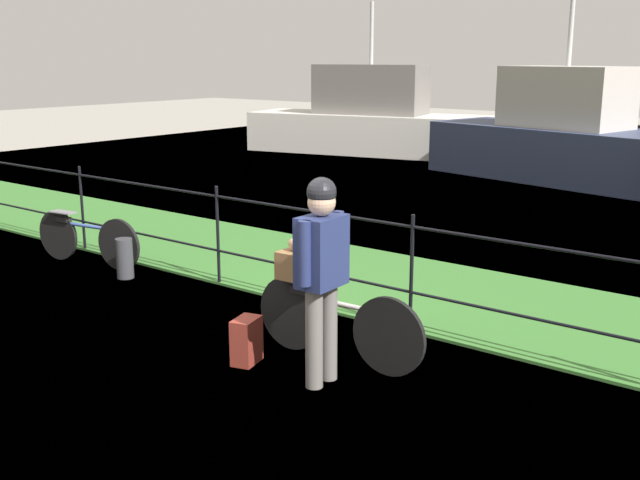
# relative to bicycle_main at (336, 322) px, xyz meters

# --- Properties ---
(ground_plane) EXTENTS (60.00, 60.00, 0.00)m
(ground_plane) POSITION_rel_bicycle_main_xyz_m (-1.14, -0.99, -0.36)
(ground_plane) COLOR gray
(grass_strip) EXTENTS (27.00, 2.40, 0.03)m
(grass_strip) POSITION_rel_bicycle_main_xyz_m (-1.14, 2.17, -0.34)
(grass_strip) COLOR #38702D
(grass_strip) RESTS_ON ground
(harbor_water) EXTENTS (30.00, 30.00, 0.00)m
(harbor_water) POSITION_rel_bicycle_main_xyz_m (-1.14, 10.40, -0.35)
(harbor_water) COLOR #426684
(harbor_water) RESTS_ON ground
(iron_fence) EXTENTS (18.04, 0.04, 1.15)m
(iron_fence) POSITION_rel_bicycle_main_xyz_m (-1.14, 0.99, 0.32)
(iron_fence) COLOR black
(iron_fence) RESTS_ON ground
(bicycle_main) EXTENTS (1.69, 0.17, 0.67)m
(bicycle_main) POSITION_rel_bicycle_main_xyz_m (0.00, 0.00, 0.00)
(bicycle_main) COLOR black
(bicycle_main) RESTS_ON ground
(wooden_crate) EXTENTS (0.40, 0.30, 0.25)m
(wooden_crate) POSITION_rel_bicycle_main_xyz_m (-0.37, -0.01, 0.44)
(wooden_crate) COLOR brown
(wooden_crate) RESTS_ON bicycle_main
(terrier_dog) EXTENTS (0.32, 0.15, 0.18)m
(terrier_dog) POSITION_rel_bicycle_main_xyz_m (-0.34, -0.01, 0.64)
(terrier_dog) COLOR tan
(terrier_dog) RESTS_ON wooden_crate
(cyclist_person) EXTENTS (0.28, 0.54, 1.68)m
(cyclist_person) POSITION_rel_bicycle_main_xyz_m (0.19, -0.44, 0.65)
(cyclist_person) COLOR slate
(cyclist_person) RESTS_ON ground
(backpack_on_paving) EXTENTS (0.25, 0.32, 0.40)m
(backpack_on_paving) POSITION_rel_bicycle_main_xyz_m (-0.58, -0.51, -0.16)
(backpack_on_paving) COLOR maroon
(backpack_on_paving) RESTS_ON ground
(mooring_bollard) EXTENTS (0.20, 0.20, 0.48)m
(mooring_bollard) POSITION_rel_bicycle_main_xyz_m (-3.50, 0.49, -0.12)
(mooring_bollard) COLOR #38383D
(mooring_bollard) RESTS_ON ground
(bicycle_parked) EXTENTS (1.69, 0.31, 0.64)m
(bicycle_parked) POSITION_rel_bicycle_main_xyz_m (-4.37, 0.59, -0.01)
(bicycle_parked) COLOR black
(bicycle_parked) RESTS_ON ground
(moored_boat_mid) EXTENTS (5.95, 3.19, 3.96)m
(moored_boat_mid) POSITION_rel_bicycle_main_xyz_m (-2.17, 10.84, 0.51)
(moored_boat_mid) COLOR #2D3856
(moored_boat_mid) RESTS_ON ground
(moored_boat_far) EXTENTS (6.84, 3.27, 3.94)m
(moored_boat_far) POSITION_rel_bicycle_main_xyz_m (-8.00, 12.22, 0.49)
(moored_boat_far) COLOR silver
(moored_boat_far) RESTS_ON ground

